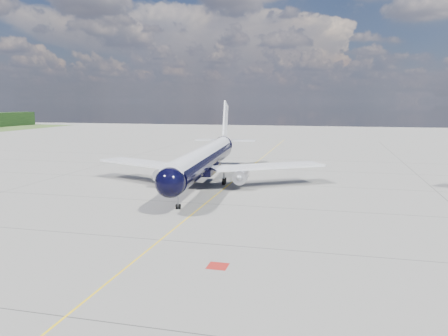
{
  "coord_description": "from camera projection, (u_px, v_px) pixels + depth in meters",
  "views": [
    {
      "loc": [
        15.02,
        -41.44,
        12.73
      ],
      "look_at": [
        1.45,
        13.92,
        4.0
      ],
      "focal_mm": 35.0,
      "sensor_mm": 36.0,
      "label": 1
    }
  ],
  "objects": [
    {
      "name": "ground",
      "position": [
        238.0,
        177.0,
        74.05
      ],
      "size": [
        320.0,
        320.0,
        0.0
      ],
      "primitive_type": "plane",
      "color": "gray",
      "rests_on": "ground"
    },
    {
      "name": "main_airliner",
      "position": [
        205.0,
        158.0,
        67.25
      ],
      "size": [
        36.54,
        44.62,
        12.88
      ],
      "rotation": [
        0.0,
        0.0,
        0.08
      ],
      "color": "black",
      "rests_on": "ground"
    },
    {
      "name": "red_marking",
      "position": [
        218.0,
        266.0,
        34.04
      ],
      "size": [
        1.6,
        1.6,
        0.01
      ],
      "primitive_type": "cube",
      "color": "maroon",
      "rests_on": "ground"
    },
    {
      "name": "taxiway_centerline",
      "position": [
        232.0,
        182.0,
        69.25
      ],
      "size": [
        0.16,
        160.0,
        0.01
      ],
      "primitive_type": "cube",
      "color": "yellow",
      "rests_on": "ground"
    }
  ]
}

